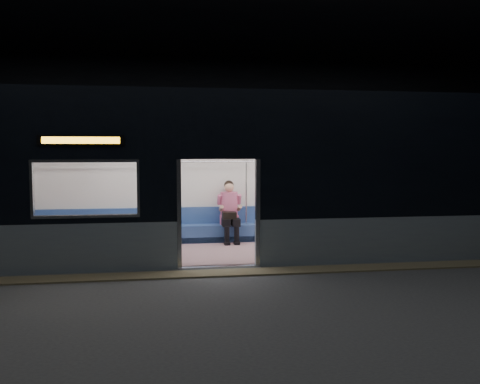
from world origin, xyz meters
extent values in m
cube|color=#47494C|center=(0.00, 0.00, -0.01)|extent=(24.00, 14.00, 0.01)
cube|color=black|center=(0.00, 6.98, 2.50)|extent=(24.00, 0.04, 5.00)
cube|color=#8C7F59|center=(0.00, 0.55, 0.01)|extent=(22.80, 0.50, 0.03)
cube|color=#8B9DA5|center=(4.85, 1.06, 0.45)|extent=(8.30, 0.12, 0.90)
cube|color=black|center=(4.85, 1.06, 2.05)|extent=(8.30, 0.12, 2.30)
cube|color=black|center=(0.00, 1.06, 2.62)|extent=(1.40, 0.12, 1.15)
cube|color=#B7BABC|center=(-0.74, 1.06, 1.02)|extent=(0.08, 0.14, 2.05)
cube|color=#B7BABC|center=(0.74, 1.06, 1.02)|extent=(0.08, 0.14, 2.05)
cube|color=black|center=(-2.45, 0.98, 2.39)|extent=(1.50, 0.04, 0.18)
cube|color=orange|center=(-2.45, 0.97, 2.39)|extent=(1.34, 0.03, 0.12)
cube|color=silver|center=(0.00, 3.94, 1.60)|extent=(18.00, 0.12, 3.20)
cube|color=black|center=(0.00, 2.50, 3.28)|extent=(18.00, 3.00, 0.15)
cube|color=gray|center=(0.00, 2.50, 0.02)|extent=(17.76, 2.76, 0.04)
cube|color=silver|center=(0.00, 2.50, 2.35)|extent=(17.76, 2.76, 0.10)
cube|color=#2E5085|center=(0.00, 3.62, 0.24)|extent=(11.00, 0.48, 0.41)
cube|color=#2E5085|center=(0.00, 3.81, 0.65)|extent=(11.00, 0.10, 0.40)
cube|color=#6C4F53|center=(-3.30, 1.41, 0.24)|extent=(4.40, 0.48, 0.41)
cube|color=#6C4F53|center=(3.30, 1.41, 0.24)|extent=(4.40, 0.48, 0.41)
cylinder|color=silver|center=(-0.95, 1.37, 1.17)|extent=(0.04, 0.04, 2.26)
cylinder|color=silver|center=(-0.95, 3.63, 1.17)|extent=(0.04, 0.04, 2.26)
cylinder|color=silver|center=(0.95, 1.37, 1.17)|extent=(0.04, 0.04, 2.26)
cylinder|color=silver|center=(0.95, 3.63, 1.17)|extent=(0.04, 0.04, 2.26)
cylinder|color=silver|center=(0.00, 3.58, 1.95)|extent=(11.00, 0.03, 0.03)
cube|color=black|center=(0.42, 3.38, 0.54)|extent=(0.18, 0.51, 0.17)
cube|color=black|center=(0.64, 3.38, 0.54)|extent=(0.18, 0.51, 0.17)
cylinder|color=black|center=(0.42, 3.15, 0.26)|extent=(0.12, 0.12, 0.43)
cylinder|color=black|center=(0.64, 3.15, 0.26)|extent=(0.12, 0.12, 0.43)
cube|color=#CF6289|center=(0.53, 3.59, 0.56)|extent=(0.43, 0.24, 0.22)
cylinder|color=#CF6289|center=(0.53, 3.62, 0.94)|extent=(0.46, 0.46, 0.56)
sphere|color=tan|center=(0.53, 3.60, 1.34)|extent=(0.23, 0.23, 0.23)
sphere|color=black|center=(0.53, 3.64, 1.38)|extent=(0.24, 0.24, 0.24)
cube|color=black|center=(0.49, 3.30, 0.70)|extent=(0.34, 0.30, 0.16)
cube|color=white|center=(3.37, 3.85, 1.44)|extent=(0.90, 0.03, 0.59)
camera|label=1|loc=(-1.04, -8.35, 2.21)|focal=38.00mm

